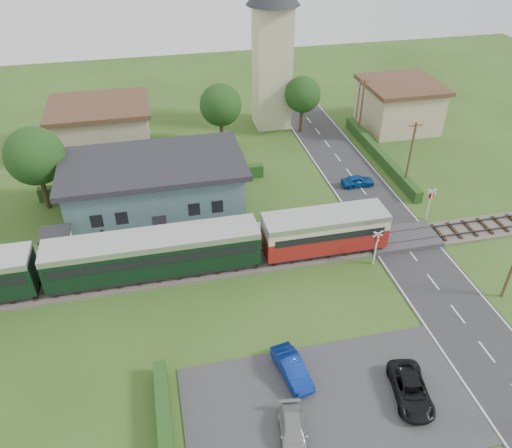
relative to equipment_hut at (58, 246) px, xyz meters
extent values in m
plane|color=#2D4C19|center=(18.00, -5.20, -1.75)|extent=(120.00, 120.00, 0.00)
cube|color=#4C443D|center=(18.00, -3.20, -1.65)|extent=(76.00, 3.20, 0.20)
cube|color=#3F3F47|center=(18.00, -3.92, -1.33)|extent=(76.00, 0.08, 0.15)
cube|color=#3F3F47|center=(18.00, -2.48, -1.33)|extent=(76.00, 0.08, 0.15)
cube|color=#28282B|center=(28.00, -5.20, -1.72)|extent=(6.00, 70.00, 0.05)
cube|color=#333335|center=(16.50, -17.20, -1.71)|extent=(17.00, 9.00, 0.08)
cube|color=#333335|center=(28.00, -3.20, -1.52)|extent=(6.20, 3.40, 0.45)
cube|color=gray|center=(8.00, 0.00, -1.52)|extent=(30.00, 3.00, 0.45)
cube|color=#C3BB94|center=(0.00, 0.00, -0.10)|extent=(2.00, 2.00, 2.40)
cube|color=#232328|center=(0.00, 0.00, 1.18)|extent=(2.30, 2.30, 0.15)
cube|color=#3E5C61|center=(8.00, 5.80, 0.65)|extent=(15.00, 8.00, 4.80)
cube|color=#232328|center=(8.00, 5.80, 3.30)|extent=(16.00, 9.00, 0.50)
cube|color=#232328|center=(8.00, 1.86, -0.65)|extent=(1.20, 0.12, 2.20)
cube|color=black|center=(3.00, 1.86, 0.65)|extent=(1.00, 0.12, 1.20)
cube|color=black|center=(5.00, 1.86, 0.65)|extent=(1.00, 0.12, 1.20)
cube|color=black|center=(11.00, 1.86, 0.65)|extent=(1.00, 0.12, 1.20)
cube|color=black|center=(13.00, 1.86, 0.65)|extent=(1.00, 0.12, 1.20)
cube|color=#232328|center=(20.94, -3.20, -1.16)|extent=(9.00, 2.20, 0.50)
cube|color=maroon|center=(20.94, -3.20, -0.16)|extent=(10.00, 2.80, 1.80)
cube|color=beige|center=(20.94, -3.20, 1.09)|extent=(10.00, 2.82, 0.90)
cube|color=black|center=(20.94, -3.20, 0.74)|extent=(9.00, 2.88, 0.60)
cube|color=#BEBEBE|center=(20.94, -3.20, 1.74)|extent=(10.00, 2.90, 0.45)
cube|color=#232328|center=(7.34, -3.20, -1.16)|extent=(15.20, 2.20, 0.50)
cube|color=black|center=(7.34, -3.20, 0.34)|extent=(16.00, 2.80, 2.60)
cube|color=black|center=(7.34, -3.20, 0.74)|extent=(15.40, 2.86, 0.70)
cube|color=#BEBEBE|center=(7.34, -3.20, 1.74)|extent=(16.00, 2.90, 0.50)
cube|color=#C3BB94|center=(23.00, 22.80, 5.25)|extent=(4.00, 4.00, 14.00)
cube|color=tan|center=(3.00, 19.80, 0.75)|extent=(10.00, 8.00, 5.00)
cube|color=#472D1E|center=(3.00, 19.80, 3.50)|extent=(10.80, 8.80, 0.50)
cube|color=tan|center=(38.00, 18.80, 0.75)|extent=(8.00, 8.00, 5.00)
cube|color=#472D1E|center=(38.00, 18.80, 3.50)|extent=(8.80, 8.80, 0.50)
cube|color=#193814|center=(7.00, -17.20, -1.15)|extent=(0.80, 9.00, 1.20)
cube|color=#193814|center=(32.20, 10.80, -1.15)|extent=(0.80, 18.00, 1.20)
cube|color=#193814|center=(8.00, 10.30, -1.10)|extent=(22.00, 0.80, 1.30)
cylinder|color=#332316|center=(-2.00, 8.80, 0.32)|extent=(0.44, 0.44, 4.12)
sphere|color=#143311|center=(-2.00, 8.80, 3.65)|extent=(5.20, 5.20, 5.20)
cylinder|color=#332316|center=(16.00, 17.80, 0.18)|extent=(0.44, 0.44, 3.85)
sphere|color=#143311|center=(16.00, 17.80, 3.29)|extent=(4.60, 4.60, 4.60)
cylinder|color=#332316|center=(26.00, 19.80, 0.04)|extent=(0.44, 0.44, 3.58)
sphere|color=#143311|center=(26.00, 19.80, 2.93)|extent=(4.20, 4.20, 4.20)
cylinder|color=#473321|center=(32.20, 4.80, 1.75)|extent=(0.22, 0.22, 7.00)
cube|color=#473321|center=(32.20, 4.80, 4.95)|extent=(1.40, 0.10, 0.10)
cylinder|color=#473321|center=(32.20, 16.80, 1.75)|extent=(0.22, 0.22, 7.00)
cube|color=#473321|center=(32.20, 16.80, 4.95)|extent=(1.40, 0.10, 0.10)
cylinder|color=silver|center=(24.40, -5.60, -0.25)|extent=(0.12, 0.12, 3.00)
cube|color=#232328|center=(24.40, -5.60, 0.85)|extent=(0.35, 0.18, 0.55)
sphere|color=#FF190C|center=(24.40, -5.72, 1.00)|extent=(0.14, 0.14, 0.14)
sphere|color=#FF190C|center=(24.40, -5.72, 0.70)|extent=(0.14, 0.14, 0.14)
cube|color=silver|center=(24.40, -5.60, 1.25)|extent=(0.84, 0.05, 0.55)
cube|color=silver|center=(24.40, -5.60, 1.25)|extent=(0.84, 0.05, 0.55)
cylinder|color=silver|center=(31.60, -0.80, -0.25)|extent=(0.12, 0.12, 3.00)
cube|color=#232328|center=(31.60, -0.80, 0.85)|extent=(0.35, 0.18, 0.55)
sphere|color=#FF190C|center=(31.60, -0.92, 1.00)|extent=(0.14, 0.14, 0.14)
sphere|color=#FF190C|center=(31.60, -0.92, 0.70)|extent=(0.14, 0.14, 0.14)
cube|color=silver|center=(31.60, -0.80, 1.25)|extent=(0.84, 0.05, 0.55)
cube|color=silver|center=(31.60, -0.80, 1.25)|extent=(0.84, 0.05, 0.55)
cylinder|color=#3F3F47|center=(-4.00, 14.80, 0.75)|extent=(0.14, 0.14, 5.00)
sphere|color=orange|center=(-4.00, 14.80, 3.25)|extent=(0.30, 0.30, 0.30)
cylinder|color=#3F3F47|center=(34.00, 21.80, 0.75)|extent=(0.14, 0.14, 5.00)
sphere|color=orange|center=(34.00, 21.80, 3.25)|extent=(0.30, 0.30, 0.30)
imported|color=navy|center=(27.78, 6.15, -1.14)|extent=(3.30, 1.38, 1.12)
imported|color=navy|center=(14.97, -14.70, -1.04)|extent=(1.99, 3.98, 1.25)
imported|color=#9D9D9D|center=(13.85, -18.81, -1.14)|extent=(2.07, 3.83, 1.06)
imported|color=black|center=(21.44, -17.73, -1.07)|extent=(2.76, 4.60, 1.20)
imported|color=gray|center=(13.22, 0.04, -0.49)|extent=(0.70, 0.59, 1.62)
imported|color=gray|center=(3.47, 0.38, -0.31)|extent=(0.79, 0.99, 1.97)
camera|label=1|loc=(8.42, -33.76, 24.00)|focal=35.00mm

